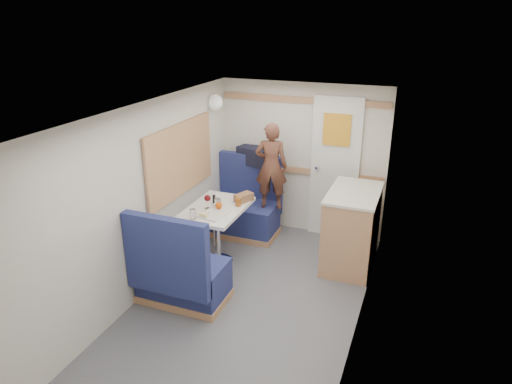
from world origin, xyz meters
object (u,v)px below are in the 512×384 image
at_px(bench_far, 245,212).
at_px(bread_loaf, 244,197).
at_px(galley_counter, 351,228).
at_px(tray, 215,214).
at_px(orange_fruit, 219,205).
at_px(tumbler_left, 193,214).
at_px(beer_glass, 238,202).
at_px(pepper_grinder, 214,199).
at_px(wine_glass, 207,199).
at_px(person, 271,166).
at_px(cheese_block, 204,215).
at_px(dinette_table, 216,220).
at_px(dome_light, 215,102).
at_px(duffel_bag, 256,156).
at_px(tumbler_right, 218,203).
at_px(salt_grinder, 217,202).
at_px(bench_near, 180,277).

distance_m(bench_far, bread_loaf, 0.78).
height_order(galley_counter, tray, galley_counter).
bearing_deg(orange_fruit, tumbler_left, -116.76).
distance_m(tumbler_left, bread_loaf, 0.73).
relative_size(beer_glass, pepper_grinder, 0.99).
bearing_deg(wine_glass, person, 63.82).
bearing_deg(wine_glass, cheese_block, -73.38).
distance_m(dinette_table, tray, 0.25).
relative_size(cheese_block, pepper_grinder, 0.93).
height_order(dome_light, bread_loaf, dome_light).
height_order(dome_light, tumbler_left, dome_light).
xyz_separation_m(orange_fruit, tumbler_left, (-0.16, -0.31, -0.00)).
height_order(tray, tumbler_left, tumbler_left).
xyz_separation_m(duffel_bag, tray, (0.02, -1.30, -0.29)).
bearing_deg(tumbler_right, pepper_grinder, 131.94).
distance_m(dome_light, tumbler_right, 1.36).
xyz_separation_m(dinette_table, duffel_bag, (0.06, 1.12, 0.45)).
bearing_deg(galley_counter, salt_grinder, -161.22).
distance_m(dinette_table, pepper_grinder, 0.24).
distance_m(person, tumbler_right, 0.93).
bearing_deg(orange_fruit, cheese_block, -104.48).
bearing_deg(galley_counter, pepper_grinder, -164.14).
distance_m(dinette_table, duffel_bag, 1.21).
distance_m(tumbler_right, beer_glass, 0.24).
distance_m(orange_fruit, pepper_grinder, 0.22).
relative_size(duffel_bag, tray, 1.42).
distance_m(tray, orange_fruit, 0.13).
relative_size(person, tumbler_left, 9.86).
bearing_deg(tumbler_left, bread_loaf, 64.20).
bearing_deg(person, tray, 60.53).
height_order(galley_counter, person, person).
bearing_deg(cheese_block, bench_far, 90.07).
relative_size(galley_counter, orange_fruit, 11.81).
bearing_deg(pepper_grinder, duffel_bag, 82.35).
xyz_separation_m(bench_near, wine_glass, (-0.07, 0.80, 0.54)).
height_order(pepper_grinder, salt_grinder, salt_grinder).
bearing_deg(bench_far, salt_grinder, -90.81).
height_order(bench_near, galley_counter, bench_near).
relative_size(salt_grinder, bread_loaf, 0.45).
height_order(person, orange_fruit, person).
xyz_separation_m(galley_counter, beer_glass, (-1.24, -0.42, 0.30)).
distance_m(dinette_table, beer_glass, 0.33).
relative_size(person, salt_grinder, 11.01).
bearing_deg(dinette_table, bread_loaf, 51.71).
xyz_separation_m(galley_counter, tray, (-1.39, -0.73, 0.26)).
bearing_deg(tumbler_left, bench_far, 85.66).
bearing_deg(bench_near, dome_light, 102.82).
bearing_deg(salt_grinder, tumbler_left, -101.06).
relative_size(orange_fruit, salt_grinder, 0.77).
bearing_deg(wine_glass, duffel_bag, 83.91).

